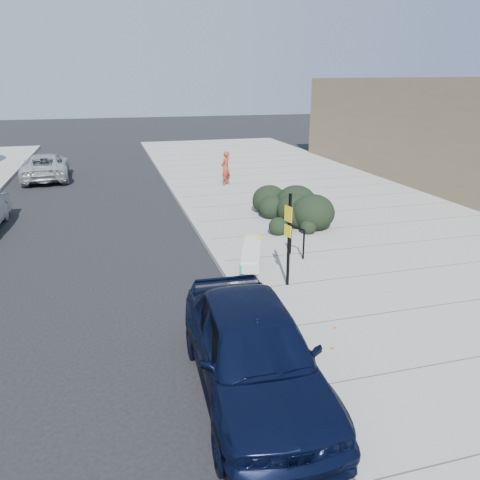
% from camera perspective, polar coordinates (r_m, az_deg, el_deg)
% --- Properties ---
extents(ground, '(120.00, 120.00, 0.00)m').
position_cam_1_polar(ground, '(11.58, -0.02, -6.83)').
color(ground, black).
rests_on(ground, ground).
extents(sidewalk_near, '(11.20, 50.00, 0.15)m').
position_cam_1_polar(sidewalk_near, '(17.93, 13.01, 2.38)').
color(sidewalk_near, gray).
rests_on(sidewalk_near, ground).
extents(curb_near, '(0.22, 50.00, 0.17)m').
position_cam_1_polar(curb_near, '(16.08, -4.84, 0.94)').
color(curb_near, '#9E9E99').
rests_on(curb_near, ground).
extents(bench, '(1.22, 2.33, 0.70)m').
position_cam_1_polar(bench, '(12.34, 1.40, -1.61)').
color(bench, gray).
rests_on(bench, sidewalk_near).
extents(bike_rack, '(0.25, 0.58, 0.89)m').
position_cam_1_polar(bike_rack, '(13.61, 6.98, 0.17)').
color(bike_rack, black).
rests_on(bike_rack, sidewalk_near).
extents(sign_post, '(0.12, 0.27, 2.35)m').
position_cam_1_polar(sign_post, '(11.38, 5.94, 0.72)').
color(sign_post, black).
rests_on(sign_post, sidewalk_near).
extents(hedge, '(2.97, 4.06, 1.37)m').
position_cam_1_polar(hedge, '(17.17, 5.50, 4.69)').
color(hedge, black).
rests_on(hedge, sidewalk_near).
extents(sedan_navy, '(2.13, 4.86, 1.63)m').
position_cam_1_polar(sedan_navy, '(7.91, 1.61, -13.29)').
color(sedan_navy, black).
rests_on(sedan_navy, ground).
extents(suv_silver, '(2.53, 5.03, 1.37)m').
position_cam_1_polar(suv_silver, '(27.12, -22.63, 8.26)').
color(suv_silver, '#ACAFB2').
rests_on(suv_silver, ground).
extents(pedestrian, '(0.70, 0.70, 1.64)m').
position_cam_1_polar(pedestrian, '(23.00, -1.77, 8.74)').
color(pedestrian, '#9C3722').
rests_on(pedestrian, sidewalk_near).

